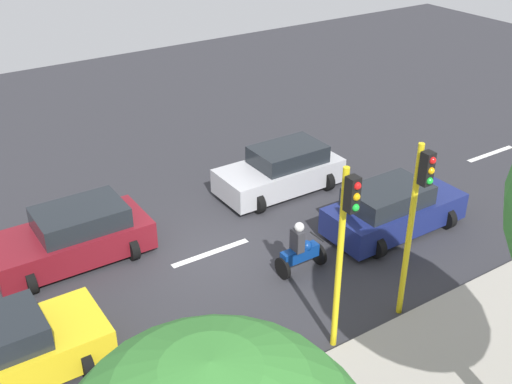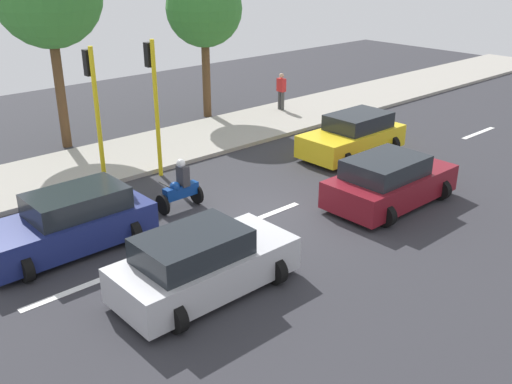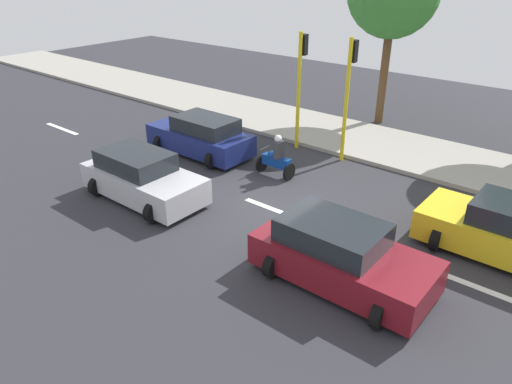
% 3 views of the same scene
% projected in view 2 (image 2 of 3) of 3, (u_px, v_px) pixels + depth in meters
% --- Properties ---
extents(ground_plane, '(40.00, 60.00, 0.10)m').
position_uv_depth(ground_plane, '(268.00, 217.00, 16.68)').
color(ground_plane, '#2D2D33').
extents(sidewalk, '(4.00, 60.00, 0.15)m').
position_uv_depth(sidewalk, '(139.00, 154.00, 21.43)').
color(sidewalk, '#9E998E').
rests_on(sidewalk, ground).
extents(lane_stripe_far_north, '(0.20, 2.40, 0.01)m').
position_uv_depth(lane_stripe_far_north, '(478.00, 133.00, 24.06)').
color(lane_stripe_far_north, white).
rests_on(lane_stripe_far_north, ground).
extents(lane_stripe_north, '(0.20, 2.40, 0.01)m').
position_uv_depth(lane_stripe_north, '(392.00, 166.00, 20.36)').
color(lane_stripe_north, white).
rests_on(lane_stripe_north, ground).
extents(lane_stripe_mid, '(0.20, 2.40, 0.01)m').
position_uv_depth(lane_stripe_mid, '(268.00, 215.00, 16.66)').
color(lane_stripe_mid, white).
rests_on(lane_stripe_mid, ground).
extents(lane_stripe_south, '(0.20, 2.40, 0.01)m').
position_uv_depth(lane_stripe_south, '(72.00, 291.00, 12.96)').
color(lane_stripe_south, white).
rests_on(lane_stripe_south, ground).
extents(car_yellow_cab, '(2.28, 4.13, 1.52)m').
position_uv_depth(car_yellow_cab, '(353.00, 136.00, 21.30)').
color(car_yellow_cab, yellow).
rests_on(car_yellow_cab, ground).
extents(car_maroon, '(2.36, 4.21, 1.52)m').
position_uv_depth(car_maroon, '(389.00, 182.00, 17.13)').
color(car_maroon, maroon).
rests_on(car_maroon, ground).
extents(car_silver, '(2.25, 4.14, 1.52)m').
position_uv_depth(car_silver, '(203.00, 264.00, 12.68)').
color(car_silver, '#B7B7BC').
rests_on(car_silver, ground).
extents(car_dark_blue, '(2.20, 4.26, 1.52)m').
position_uv_depth(car_dark_blue, '(69.00, 223.00, 14.55)').
color(car_dark_blue, navy).
rests_on(car_dark_blue, ground).
extents(motorcycle, '(0.60, 1.30, 1.53)m').
position_uv_depth(motorcycle, '(180.00, 188.00, 16.84)').
color(motorcycle, black).
rests_on(motorcycle, ground).
extents(pedestrian_near_signal, '(0.40, 0.24, 1.69)m').
position_uv_depth(pedestrian_near_signal, '(281.00, 90.00, 26.68)').
color(pedestrian_near_signal, '#3F3F3F').
rests_on(pedestrian_near_signal, sidewalk).
extents(traffic_light_corner, '(0.49, 0.24, 4.50)m').
position_uv_depth(traffic_light_corner, '(154.00, 89.00, 18.53)').
color(traffic_light_corner, yellow).
rests_on(traffic_light_corner, ground).
extents(traffic_light_midblock, '(0.49, 0.24, 4.50)m').
position_uv_depth(traffic_light_midblock, '(94.00, 99.00, 17.26)').
color(traffic_light_midblock, yellow).
rests_on(traffic_light_midblock, ground).
extents(street_tree_south, '(3.27, 3.27, 6.37)m').
position_uv_depth(street_tree_south, '(204.00, 9.00, 24.69)').
color(street_tree_south, brown).
rests_on(street_tree_south, ground).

